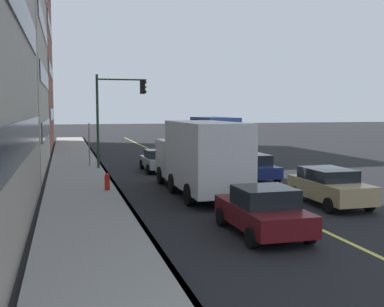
# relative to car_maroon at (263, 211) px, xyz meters

# --- Properties ---
(ground) EXTENTS (200.00, 200.00, 0.00)m
(ground) POSITION_rel_car_maroon_xyz_m (11.46, -2.06, -0.75)
(ground) COLOR black
(sidewalk_slab) EXTENTS (80.00, 3.42, 0.15)m
(sidewalk_slab) POSITION_rel_car_maroon_xyz_m (11.46, 5.13, -0.68)
(sidewalk_slab) COLOR gray
(sidewalk_slab) RESTS_ON ground
(curb_edge) EXTENTS (80.00, 0.16, 0.15)m
(curb_edge) POSITION_rel_car_maroon_xyz_m (11.46, 3.50, -0.68)
(curb_edge) COLOR slate
(curb_edge) RESTS_ON ground
(lane_stripe_center) EXTENTS (80.00, 0.16, 0.01)m
(lane_stripe_center) POSITION_rel_car_maroon_xyz_m (11.46, -2.06, -0.74)
(lane_stripe_center) COLOR #D8CC4C
(lane_stripe_center) RESTS_ON ground
(car_maroon) EXTENTS (4.03, 2.00, 1.51)m
(car_maroon) POSITION_rel_car_maroon_xyz_m (0.00, 0.00, 0.00)
(car_maroon) COLOR #591116
(car_maroon) RESTS_ON ground
(car_navy) EXTENTS (4.16, 1.94, 1.42)m
(car_navy) POSITION_rel_car_maroon_xyz_m (10.70, -4.03, -0.02)
(car_navy) COLOR navy
(car_navy) RESTS_ON ground
(car_tan) EXTENTS (4.12, 1.92, 1.48)m
(car_tan) POSITION_rel_car_maroon_xyz_m (3.51, -4.45, 0.03)
(car_tan) COLOR tan
(car_tan) RESTS_ON ground
(car_silver) EXTENTS (3.92, 1.90, 1.36)m
(car_silver) POSITION_rel_car_maroon_xyz_m (15.69, 0.22, -0.06)
(car_silver) COLOR #A8AAB2
(car_silver) RESTS_ON ground
(truck_blue) EXTENTS (7.52, 2.48, 3.27)m
(truck_blue) POSITION_rel_car_maroon_xyz_m (19.19, -4.80, 0.96)
(truck_blue) COLOR silver
(truck_blue) RESTS_ON ground
(truck_white) EXTENTS (8.49, 2.55, 3.33)m
(truck_white) POSITION_rel_car_maroon_xyz_m (7.24, -0.06, 1.00)
(truck_white) COLOR silver
(truck_white) RESTS_ON ground
(traffic_light_mast) EXTENTS (0.28, 3.24, 6.06)m
(traffic_light_mast) POSITION_rel_car_maroon_xyz_m (17.23, 2.67, 3.34)
(traffic_light_mast) COLOR #1E3823
(traffic_light_mast) RESTS_ON ground
(street_sign_post) EXTENTS (0.60, 0.08, 2.98)m
(street_sign_post) POSITION_rel_car_maroon_xyz_m (18.28, 4.33, 1.00)
(street_sign_post) COLOR slate
(street_sign_post) RESTS_ON ground
(fire_hydrant) EXTENTS (0.24, 0.24, 0.94)m
(fire_hydrant) POSITION_rel_car_maroon_xyz_m (8.60, 4.02, -0.29)
(fire_hydrant) COLOR red
(fire_hydrant) RESTS_ON ground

